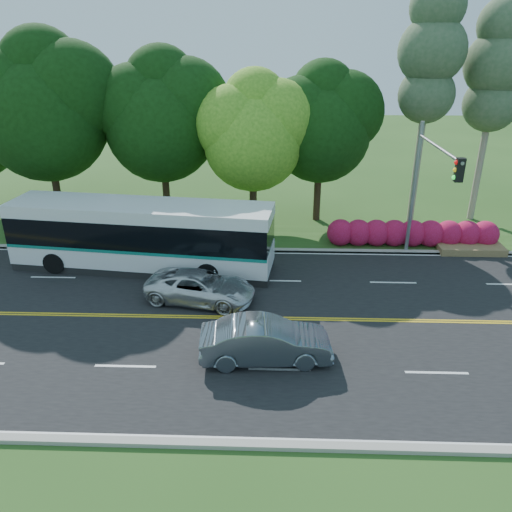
{
  "coord_description": "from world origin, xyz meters",
  "views": [
    {
      "loc": [
        -0.83,
        -18.02,
        10.78
      ],
      "look_at": [
        -1.52,
        2.0,
        1.97
      ],
      "focal_mm": 35.0,
      "sensor_mm": 36.0,
      "label": 1
    }
  ],
  "objects_px": {
    "sedan": "(266,341)",
    "suv": "(201,287)",
    "traffic_signal": "(427,177)",
    "transit_bus": "(142,237)"
  },
  "relations": [
    {
      "from": "traffic_signal",
      "to": "transit_bus",
      "type": "xyz_separation_m",
      "value": [
        -13.79,
        -0.62,
        -2.97
      ]
    },
    {
      "from": "transit_bus",
      "to": "suv",
      "type": "distance_m",
      "value": 4.85
    },
    {
      "from": "traffic_signal",
      "to": "sedan",
      "type": "xyz_separation_m",
      "value": [
        -7.5,
        -8.3,
        -3.87
      ]
    },
    {
      "from": "suv",
      "to": "traffic_signal",
      "type": "bearing_deg",
      "value": -57.45
    },
    {
      "from": "sedan",
      "to": "suv",
      "type": "xyz_separation_m",
      "value": [
        -2.94,
        4.33,
        -0.11
      ]
    },
    {
      "from": "transit_bus",
      "to": "suv",
      "type": "bearing_deg",
      "value": -38.23
    },
    {
      "from": "sedan",
      "to": "suv",
      "type": "bearing_deg",
      "value": 30.19
    },
    {
      "from": "traffic_signal",
      "to": "sedan",
      "type": "height_order",
      "value": "traffic_signal"
    },
    {
      "from": "traffic_signal",
      "to": "sedan",
      "type": "bearing_deg",
      "value": -132.09
    },
    {
      "from": "transit_bus",
      "to": "traffic_signal",
      "type": "bearing_deg",
      "value": 9.33
    }
  ]
}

